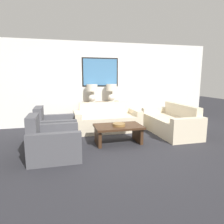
% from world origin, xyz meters
% --- Properties ---
extents(ground_plane, '(20.00, 20.00, 0.00)m').
position_xyz_m(ground_plane, '(0.00, 0.00, 0.00)').
color(ground_plane, '#28282D').
extents(back_wall, '(7.61, 0.12, 2.65)m').
position_xyz_m(back_wall, '(0.00, 2.42, 1.33)').
color(back_wall, silver).
rests_on(back_wall, ground_plane).
extents(console_table, '(1.20, 0.39, 0.76)m').
position_xyz_m(console_table, '(0.00, 2.15, 0.38)').
color(console_table, brown).
rests_on(console_table, ground_plane).
extents(table_lamp_left, '(0.34, 0.34, 0.56)m').
position_xyz_m(table_lamp_left, '(-0.31, 2.15, 1.10)').
color(table_lamp_left, silver).
rests_on(table_lamp_left, console_table).
extents(table_lamp_right, '(0.34, 0.34, 0.56)m').
position_xyz_m(table_lamp_right, '(0.31, 2.15, 1.10)').
color(table_lamp_right, silver).
rests_on(table_lamp_right, console_table).
extents(couch_by_back_wall, '(1.88, 0.89, 0.80)m').
position_xyz_m(couch_by_back_wall, '(0.00, 1.45, 0.28)').
color(couch_by_back_wall, beige).
rests_on(couch_by_back_wall, ground_plane).
extents(couch_by_side, '(0.89, 1.88, 0.80)m').
position_xyz_m(couch_by_side, '(1.66, 0.73, 0.28)').
color(couch_by_side, beige).
rests_on(couch_by_side, ground_plane).
extents(coffee_table, '(1.10, 0.70, 0.43)m').
position_xyz_m(coffee_table, '(0.01, 0.27, 0.31)').
color(coffee_table, '#3D2616').
rests_on(coffee_table, ground_plane).
extents(decorative_bowl, '(0.29, 0.29, 0.06)m').
position_xyz_m(decorative_bowl, '(0.01, 0.23, 0.46)').
color(decorative_bowl, olive).
rests_on(decorative_bowl, coffee_table).
extents(armchair_near_back_wall, '(0.94, 0.90, 0.85)m').
position_xyz_m(armchair_near_back_wall, '(-1.45, 0.79, 0.29)').
color(armchair_near_back_wall, '#4C4C51').
rests_on(armchair_near_back_wall, ground_plane).
extents(armchair_near_camera, '(0.94, 0.90, 0.85)m').
position_xyz_m(armchair_near_camera, '(-1.45, -0.25, 0.29)').
color(armchair_near_camera, '#4C4C51').
rests_on(armchair_near_camera, ground_plane).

